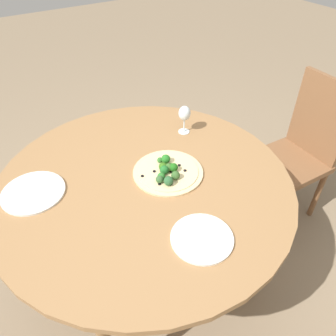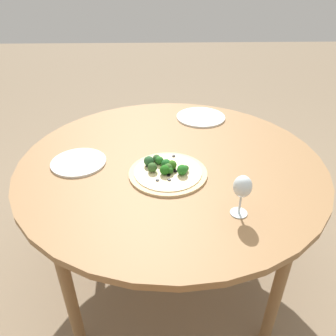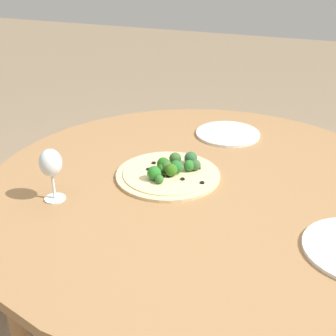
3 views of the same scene
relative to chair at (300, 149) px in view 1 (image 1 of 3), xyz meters
The scene contains 7 objects.
ground_plane 1.20m from the chair, ahead, with size 12.00×12.00×0.00m, color #847056.
dining_table 1.11m from the chair, ahead, with size 1.36×1.36×0.74m.
chair is the anchor object (origin of this frame).
pizza 1.01m from the chair, ahead, with size 0.33×0.33×0.06m.
wine_glass 0.84m from the chair, 20.64° to the right, with size 0.06×0.06×0.16m.
plate_near 1.16m from the chair, 18.91° to the left, with size 0.24×0.24×0.01m.
plate_far 1.58m from the chair, ahead, with size 0.28×0.28×0.01m.
Camera 1 is at (0.50, 1.00, 1.74)m, focal length 35.00 mm.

